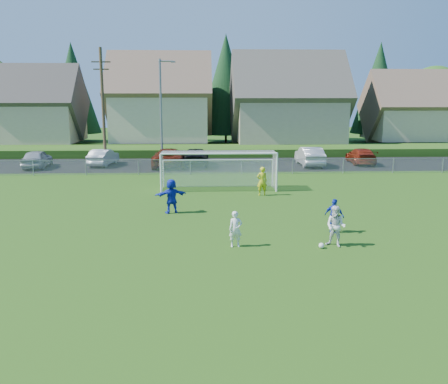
% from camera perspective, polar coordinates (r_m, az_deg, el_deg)
% --- Properties ---
extents(ground, '(160.00, 160.00, 0.00)m').
position_cam_1_polar(ground, '(15.62, 1.31, -10.87)').
color(ground, '#193D0C').
rests_on(ground, ground).
extents(asphalt_lot, '(60.00, 60.00, 0.00)m').
position_cam_1_polar(asphalt_lot, '(42.35, -1.16, 3.34)').
color(asphalt_lot, black).
rests_on(asphalt_lot, ground).
extents(grass_embankment, '(70.00, 6.00, 0.80)m').
position_cam_1_polar(grass_embankment, '(49.74, -1.37, 4.99)').
color(grass_embankment, '#1E420F').
rests_on(grass_embankment, ground).
extents(soccer_ball, '(0.22, 0.22, 0.22)m').
position_cam_1_polar(soccer_ball, '(19.34, 11.64, -6.33)').
color(soccer_ball, white).
rests_on(soccer_ball, ground).
extents(player_white_a, '(0.57, 0.41, 1.45)m').
position_cam_1_polar(player_white_a, '(18.98, 1.40, -4.49)').
color(player_white_a, white).
rests_on(player_white_a, ground).
extents(player_white_b, '(1.03, 0.98, 1.67)m').
position_cam_1_polar(player_white_b, '(19.49, 13.30, -4.04)').
color(player_white_b, white).
rests_on(player_white_b, ground).
extents(player_blue_a, '(0.93, 0.85, 1.52)m').
position_cam_1_polar(player_blue_a, '(21.48, 13.13, -2.81)').
color(player_blue_a, '#1328B8').
rests_on(player_blue_a, ground).
extents(player_blue_b, '(1.74, 1.03, 1.79)m').
position_cam_1_polar(player_blue_b, '(24.59, -6.35, -0.48)').
color(player_blue_b, '#1328B8').
rests_on(player_blue_b, ground).
extents(goalkeeper, '(0.69, 0.50, 1.76)m').
position_cam_1_polar(goalkeeper, '(28.93, 4.60, 1.31)').
color(goalkeeper, gold).
rests_on(goalkeeper, ground).
extents(car_a, '(2.08, 4.58, 1.52)m').
position_cam_1_polar(car_a, '(43.33, -21.58, 3.74)').
color(car_a, '#A2A6AA').
rests_on(car_a, ground).
extents(car_b, '(2.10, 4.53, 1.44)m').
position_cam_1_polar(car_b, '(43.06, -14.33, 4.08)').
color(car_b, silver).
rests_on(car_b, ground).
extents(car_c, '(2.72, 5.75, 1.59)m').
position_cam_1_polar(car_c, '(41.26, -6.65, 4.16)').
color(car_c, '#58180A').
rests_on(car_c, ground).
extents(car_d, '(2.29, 5.37, 1.54)m').
position_cam_1_polar(car_d, '(41.25, -3.43, 4.18)').
color(car_d, black).
rests_on(car_d, ground).
extents(car_f, '(1.75, 5.00, 1.65)m').
position_cam_1_polar(car_f, '(42.26, 10.26, 4.26)').
color(car_f, '#B6B6B6').
rests_on(car_f, ground).
extents(car_g, '(2.37, 4.99, 1.41)m').
position_cam_1_polar(car_g, '(44.43, 16.15, 4.18)').
color(car_g, maroon).
rests_on(car_g, ground).
extents(soccer_goal, '(7.42, 1.90, 2.50)m').
position_cam_1_polar(soccer_goal, '(30.79, -0.66, 3.36)').
color(soccer_goal, white).
rests_on(soccer_goal, ground).
extents(chainlink_fence, '(52.06, 0.06, 1.20)m').
position_cam_1_polar(chainlink_fence, '(36.82, -0.96, 3.11)').
color(chainlink_fence, gray).
rests_on(chainlink_fence, ground).
extents(streetlight, '(1.38, 0.18, 9.00)m').
position_cam_1_polar(streetlight, '(40.58, -7.52, 9.75)').
color(streetlight, slate).
rests_on(streetlight, ground).
extents(utility_pole, '(1.60, 0.26, 10.00)m').
position_cam_1_polar(utility_pole, '(42.30, -14.35, 9.98)').
color(utility_pole, '#473321').
rests_on(utility_pole, ground).
extents(houses_row, '(53.90, 11.45, 13.27)m').
position_cam_1_polar(houses_row, '(56.98, 0.47, 12.79)').
color(houses_row, tan).
rests_on(houses_row, ground).
extents(tree_row, '(65.98, 12.36, 13.80)m').
position_cam_1_polar(tree_row, '(63.20, -0.69, 12.26)').
color(tree_row, '#382616').
rests_on(tree_row, ground).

